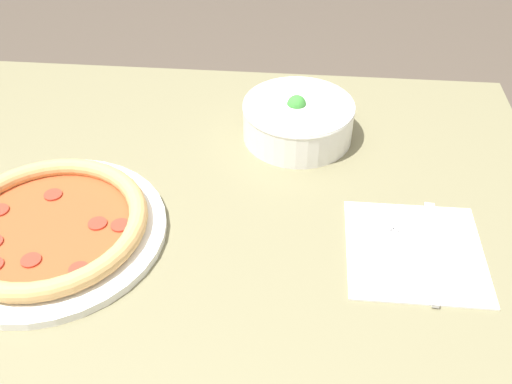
% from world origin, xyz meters
% --- Properties ---
extents(dining_table, '(1.08, 0.83, 0.75)m').
position_xyz_m(dining_table, '(0.00, 0.00, 0.63)').
color(dining_table, '#706B4C').
rests_on(dining_table, ground_plane).
extents(pizza, '(0.32, 0.32, 0.04)m').
position_xyz_m(pizza, '(-0.18, -0.07, 0.77)').
color(pizza, white).
rests_on(pizza, dining_table).
extents(bowl, '(0.19, 0.19, 0.08)m').
position_xyz_m(bowl, '(0.15, 0.20, 0.79)').
color(bowl, white).
rests_on(bowl, dining_table).
extents(napkin, '(0.18, 0.18, 0.00)m').
position_xyz_m(napkin, '(0.32, -0.06, 0.75)').
color(napkin, white).
rests_on(napkin, dining_table).
extents(fork, '(0.03, 0.17, 0.00)m').
position_xyz_m(fork, '(0.29, -0.06, 0.75)').
color(fork, silver).
rests_on(fork, napkin).
extents(knife, '(0.03, 0.19, 0.01)m').
position_xyz_m(knife, '(0.34, -0.07, 0.75)').
color(knife, silver).
rests_on(knife, napkin).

